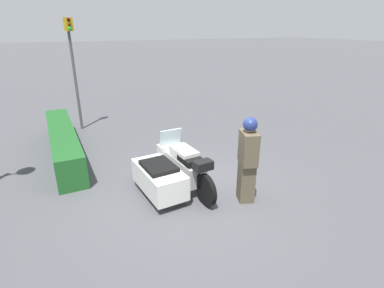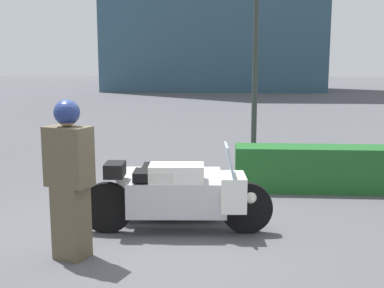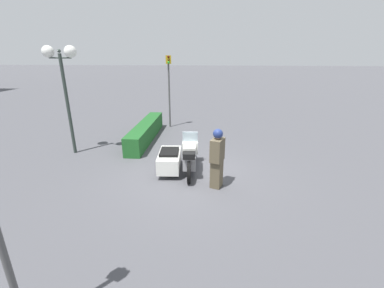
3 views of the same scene
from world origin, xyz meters
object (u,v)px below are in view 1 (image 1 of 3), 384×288
object	(u,v)px
hedge_bush_curbside	(63,142)
traffic_light_near	(73,60)
police_motorcycle	(169,170)
officer_rider	(248,158)

from	to	relation	value
hedge_bush_curbside	traffic_light_near	distance (m)	3.09
traffic_light_near	police_motorcycle	bearing A→B (deg)	-4.12
hedge_bush_curbside	police_motorcycle	bearing A→B (deg)	-148.50
hedge_bush_curbside	traffic_light_near	world-z (taller)	traffic_light_near
police_motorcycle	hedge_bush_curbside	world-z (taller)	police_motorcycle
officer_rider	hedge_bush_curbside	bearing A→B (deg)	147.31
traffic_light_near	officer_rider	bearing A→B (deg)	4.29
police_motorcycle	officer_rider	distance (m)	1.74
police_motorcycle	officer_rider	size ratio (longest dim) A/B	1.38
police_motorcycle	traffic_light_near	bearing A→B (deg)	8.62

